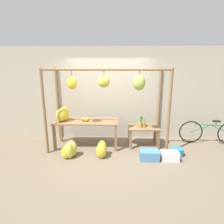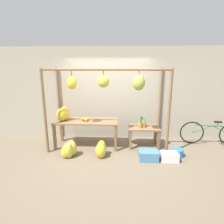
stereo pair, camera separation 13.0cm
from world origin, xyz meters
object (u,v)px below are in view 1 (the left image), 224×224
Objects in this scene: pineapple_cluster at (142,122)px; banana_pile_ground_right at (102,149)px; fruit_crate_white at (149,155)px; banana_pile_on_table at (63,115)px; blue_bucket at (177,152)px; fruit_crate_purple at (170,156)px; banana_pile_ground_left at (70,150)px; orange_pile at (85,119)px; parked_bicycle at (210,132)px.

pineapple_cluster is 0.68× the size of banana_pile_ground_right.
banana_pile_on_table is at bearing 162.25° from fruit_crate_white.
banana_pile_ground_right is (-1.08, -0.69, -0.50)m from pineapple_cluster.
banana_pile_on_table is 3.20m from blue_bucket.
fruit_crate_white is (1.18, -0.15, -0.08)m from banana_pile_ground_right.
pineapple_cluster is at bearing 96.91° from fruit_crate_white.
fruit_crate_purple is at bearing -14.95° from banana_pile_on_table.
pineapple_cluster is 1.02m from fruit_crate_white.
banana_pile_ground_right is at bearing 174.64° from fruit_crate_purple.
banana_pile_ground_right is at bearing -147.37° from pineapple_cluster.
pineapple_cluster is at bearing 2.70° from banana_pile_on_table.
banana_pile_ground_left is 1.13× the size of fruit_crate_purple.
banana_pile_ground_right reaches higher than blue_bucket.
banana_pile_ground_left is (-0.31, -0.66, -0.62)m from orange_pile.
banana_pile_ground_left is 2.48m from fruit_crate_purple.
blue_bucket is at bearing 2.50° from banana_pile_ground_right.
fruit_crate_white is (2.29, -0.73, -0.82)m from banana_pile_on_table.
banana_pile_on_table is at bearing -176.05° from parked_bicycle.
orange_pile is 0.73× the size of blue_bucket.
fruit_crate_purple reaches higher than blue_bucket.
fruit_crate_white is 1.57× the size of blue_bucket.
pineapple_cluster reaches higher than fruit_crate_purple.
banana_pile_on_table is 1.61× the size of pineapple_cluster.
orange_pile reaches higher than blue_bucket.
fruit_crate_white is at bearing -1.99° from banana_pile_ground_left.
orange_pile is 0.95m from banana_pile_ground_left.
fruit_crate_white is 0.26× the size of parked_bicycle.
pineapple_cluster is at bearing 32.63° from banana_pile_ground_right.
parked_bicycle reaches higher than blue_bucket.
banana_pile_ground_left is (-1.88, -0.77, -0.51)m from pineapple_cluster.
banana_pile_ground_left is 1.98m from fruit_crate_white.
parked_bicycle is at bearing 4.68° from orange_pile.
banana_pile_ground_left reaches higher than blue_bucket.
blue_bucket is 0.17× the size of parked_bicycle.
parked_bicycle is at bearing 35.66° from fruit_crate_purple.
parked_bicycle is at bearing 5.29° from pineapple_cluster.
fruit_crate_white is (0.10, -0.83, -0.58)m from pineapple_cluster.
banana_pile_ground_right is 1.68m from fruit_crate_purple.
parked_bicycle is (2.04, 0.19, -0.35)m from pineapple_cluster.
blue_bucket is (3.05, -0.50, -0.84)m from banana_pile_on_table.
fruit_crate_white reaches higher than fruit_crate_purple.
parked_bicycle is (1.18, 0.79, 0.25)m from blue_bucket.
pineapple_cluster reaches higher than orange_pile.
pineapple_cluster is at bearing 125.28° from fruit_crate_purple.
orange_pile is (0.61, -0.00, -0.13)m from banana_pile_on_table.
orange_pile is at bearing 156.50° from fruit_crate_white.
banana_pile_ground_right is 3.24m from parked_bicycle.
orange_pile is 0.98m from banana_pile_ground_right.
pineapple_cluster is 1.08× the size of blue_bucket.
fruit_crate_white is (1.98, -0.07, -0.07)m from banana_pile_ground_left.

